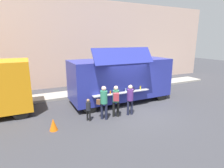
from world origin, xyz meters
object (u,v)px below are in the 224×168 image
customer_front_ordering (130,97)px  customer_rear_waiting (104,100)px  traffic_cone_orange (53,125)px  customer_mid_with_backpack (116,98)px  food_truck_main (121,78)px  child_near_queue (88,108)px  trash_bin (151,80)px

customer_front_ordering → customer_rear_waiting: bearing=93.8°
customer_front_ordering → traffic_cone_orange: bearing=97.6°
customer_front_ordering → customer_mid_with_backpack: bearing=91.7°
traffic_cone_orange → customer_mid_with_backpack: size_ratio=0.33×
customer_front_ordering → customer_rear_waiting: 1.48m
food_truck_main → customer_mid_with_backpack: (-1.45, -2.18, -0.48)m
customer_mid_with_backpack → child_near_queue: 1.47m
customer_mid_with_backpack → trash_bin: bearing=-27.6°
customer_mid_with_backpack → customer_front_ordering: bearing=-71.3°
trash_bin → customer_mid_with_backpack: 7.30m
customer_front_ordering → trash_bin: bearing=-39.9°
trash_bin → traffic_cone_orange: bearing=-152.6°
food_truck_main → child_near_queue: bearing=-145.4°
traffic_cone_orange → customer_front_ordering: customer_front_ordering is taller
customer_mid_with_backpack → child_near_queue: (-1.42, 0.17, -0.34)m
customer_mid_with_backpack → customer_rear_waiting: (-0.68, 0.01, 0.01)m
food_truck_main → trash_bin: size_ratio=6.28×
traffic_cone_orange → child_near_queue: bearing=8.8°
traffic_cone_orange → customer_rear_waiting: bearing=2.6°
traffic_cone_orange → customer_rear_waiting: (2.46, 0.11, 0.75)m
trash_bin → customer_front_ordering: 6.74m
food_truck_main → customer_front_ordering: (-0.65, -2.25, -0.51)m
food_truck_main → child_near_queue: (-2.87, -2.01, -0.82)m
food_truck_main → customer_rear_waiting: size_ratio=3.71×
traffic_cone_orange → customer_rear_waiting: 2.58m
child_near_queue → customer_rear_waiting: bearing=-47.0°
food_truck_main → customer_front_ordering: size_ratio=3.89×
traffic_cone_orange → customer_front_ordering: bearing=0.3°
customer_front_ordering → customer_mid_with_backpack: customer_mid_with_backpack is taller
trash_bin → child_near_queue: child_near_queue is taller
food_truck_main → child_near_queue: 3.60m
customer_rear_waiting → child_near_queue: bearing=121.0°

